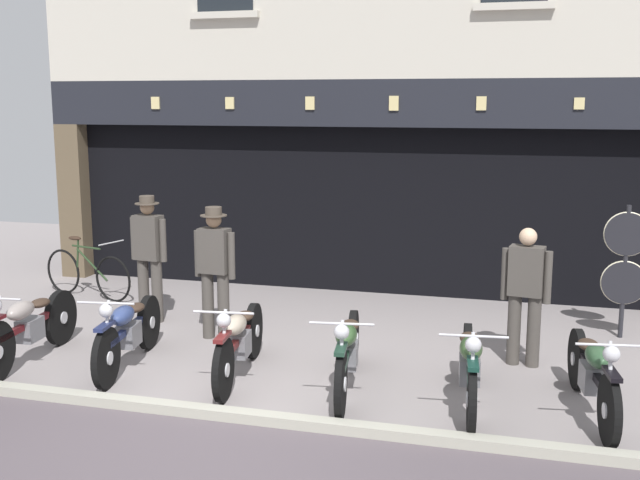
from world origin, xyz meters
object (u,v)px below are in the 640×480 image
at_px(motorcycle_left, 128,331).
at_px(tyre_sign_pole, 625,260).
at_px(shopkeeper_center, 215,266).
at_px(advert_board_near, 255,176).
at_px(salesman_left, 149,252).
at_px(salesman_right, 526,290).
at_px(motorcycle_center_left, 239,340).
at_px(motorcycle_center_right, 470,365).
at_px(motorcycle_center, 347,351).
at_px(motorcycle_right, 593,373).
at_px(leaning_bicycle, 87,273).
at_px(motorcycle_far_left, 29,326).
at_px(advert_board_far, 195,179).

relative_size(motorcycle_left, tyre_sign_pole, 1.16).
distance_m(shopkeeper_center, advert_board_near, 3.14).
xyz_separation_m(motorcycle_left, salesman_left, (-0.65, 1.78, 0.53)).
xyz_separation_m(motorcycle_left, advert_board_near, (0.00, 4.25, 1.35)).
bearing_deg(advert_board_near, shopkeeper_center, -79.93).
bearing_deg(salesman_right, shopkeeper_center, 8.68).
distance_m(shopkeeper_center, tyre_sign_pole, 5.17).
relative_size(motorcycle_center_left, motorcycle_center_right, 1.02).
distance_m(salesman_right, tyre_sign_pole, 1.85).
relative_size(motorcycle_center, motorcycle_right, 1.02).
relative_size(motorcycle_left, leaning_bicycle, 1.15).
bearing_deg(tyre_sign_pole, salesman_right, -130.29).
xyz_separation_m(shopkeeper_center, tyre_sign_pole, (4.98, 1.40, 0.07)).
bearing_deg(salesman_right, leaning_bicycle, -3.96).
height_order(shopkeeper_center, advert_board_near, advert_board_near).
bearing_deg(salesman_right, motorcycle_center_left, 31.73).
relative_size(salesman_left, advert_board_near, 1.73).
bearing_deg(tyre_sign_pole, advert_board_near, 164.03).
bearing_deg(leaning_bicycle, salesman_left, 73.68).
xyz_separation_m(motorcycle_far_left, advert_board_far, (0.12, 4.40, 1.27)).
distance_m(motorcycle_left, motorcycle_center, 2.56).
bearing_deg(shopkeeper_center, motorcycle_center_left, 127.31).
relative_size(tyre_sign_pole, advert_board_far, 1.55).
bearing_deg(salesman_right, advert_board_near, -25.88).
relative_size(motorcycle_far_left, advert_board_near, 2.05).
height_order(motorcycle_right, salesman_right, salesman_right).
distance_m(motorcycle_center_left, advert_board_far, 5.04).
distance_m(motorcycle_center, tyre_sign_pole, 4.05).
bearing_deg(motorcycle_center_left, motorcycle_left, -6.96).
relative_size(motorcycle_center_right, shopkeeper_center, 1.16).
xyz_separation_m(advert_board_near, advert_board_far, (-1.07, 0.00, -0.07)).
height_order(motorcycle_left, salesman_right, salesman_right).
bearing_deg(motorcycle_left, advert_board_near, -98.61).
distance_m(motorcycle_far_left, salesman_left, 2.07).
relative_size(advert_board_near, advert_board_far, 0.91).
height_order(motorcycle_center_right, salesman_right, salesman_right).
relative_size(motorcycle_right, salesman_left, 1.17).
bearing_deg(motorcycle_center, motorcycle_left, -9.14).
height_order(shopkeeper_center, advert_board_far, advert_board_far).
height_order(tyre_sign_pole, advert_board_far, advert_board_far).
bearing_deg(advert_board_near, motorcycle_center_left, -72.56).
bearing_deg(shopkeeper_center, advert_board_near, -75.02).
bearing_deg(motorcycle_far_left, motorcycle_left, -177.45).
relative_size(salesman_left, tyre_sign_pole, 1.01).
relative_size(motorcycle_left, motorcycle_center_left, 0.99).
bearing_deg(advert_board_far, salesman_right, -29.00).
bearing_deg(motorcycle_center_left, motorcycle_right, 171.89).
distance_m(motorcycle_center_right, tyre_sign_pole, 3.32).
bearing_deg(motorcycle_far_left, advert_board_far, -96.21).
relative_size(advert_board_far, leaning_bicycle, 0.64).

